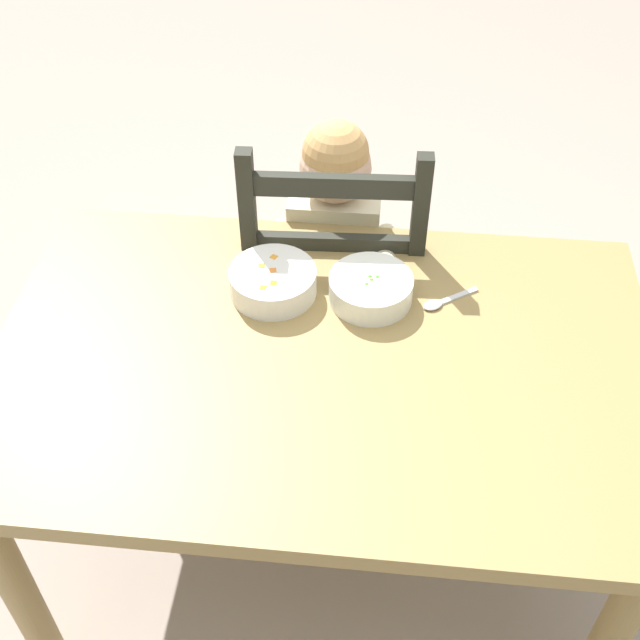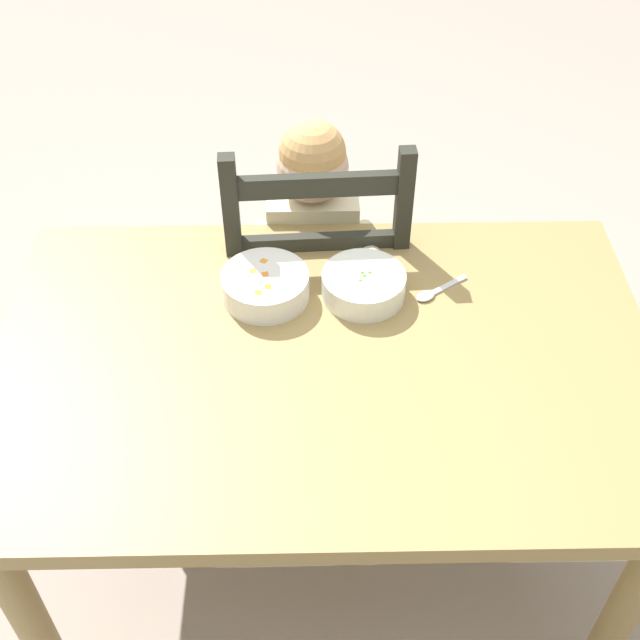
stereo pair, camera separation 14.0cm
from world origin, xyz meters
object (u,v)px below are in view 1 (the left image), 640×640
object	(u,v)px
dining_table	(322,390)
spoon	(441,302)
child_figure	(333,244)
bowl_of_peas	(371,288)
bowl_of_carrots	(273,281)
dining_chair	(334,293)

from	to	relation	value
dining_table	spoon	world-z (taller)	spoon
spoon	child_figure	bearing A→B (deg)	130.90
child_figure	bowl_of_peas	distance (m)	0.33
dining_table	bowl_of_peas	xyz separation A→B (m)	(0.09, 0.18, 0.13)
dining_table	bowl_of_peas	distance (m)	0.24
bowl_of_peas	bowl_of_carrots	distance (m)	0.21
dining_chair	spoon	distance (m)	0.47
dining_chair	child_figure	size ratio (longest dim) A/B	1.02
dining_table	dining_chair	xyz separation A→B (m)	(-0.02, 0.48, -0.16)
bowl_of_carrots	spoon	bearing A→B (deg)	-0.06
dining_chair	bowl_of_carrots	size ratio (longest dim) A/B	5.20
child_figure	bowl_of_carrots	size ratio (longest dim) A/B	5.07
dining_table	bowl_of_carrots	xyz separation A→B (m)	(-0.12, 0.18, 0.13)
bowl_of_peas	dining_chair	bearing A→B (deg)	108.94
dining_chair	spoon	size ratio (longest dim) A/B	7.74
bowl_of_peas	bowl_of_carrots	xyz separation A→B (m)	(-0.21, -0.00, 0.00)
bowl_of_carrots	spoon	world-z (taller)	bowl_of_carrots
dining_table	dining_chair	world-z (taller)	dining_chair
dining_chair	bowl_of_peas	xyz separation A→B (m)	(0.10, -0.30, 0.29)
dining_table	bowl_of_peas	size ratio (longest dim) A/B	7.46
dining_table	child_figure	size ratio (longest dim) A/B	1.41
dining_table	child_figure	xyz separation A→B (m)	(-0.02, 0.47, 0.01)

